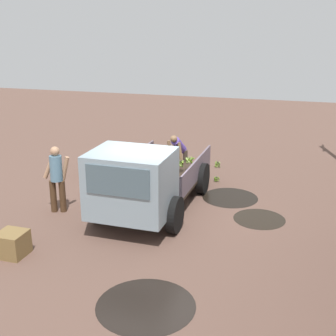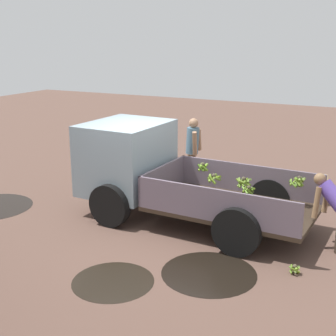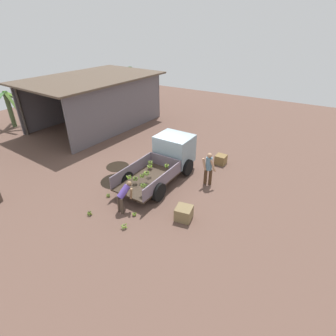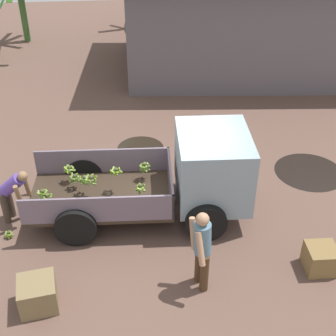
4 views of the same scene
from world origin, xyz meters
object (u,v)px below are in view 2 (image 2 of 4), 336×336
(wooden_crate_1, at_px, (110,166))
(person_worker_loading, at_px, (334,207))
(wooden_crate_0, at_px, (312,189))
(cargo_truck, at_px, (146,168))
(banana_bunch_on_ground_2, at_px, (295,269))
(person_foreground_visitor, at_px, (193,149))

(wooden_crate_1, bearing_deg, person_worker_loading, 161.13)
(person_worker_loading, bearing_deg, wooden_crate_0, -54.36)
(person_worker_loading, height_order, wooden_crate_0, person_worker_loading)
(cargo_truck, height_order, person_worker_loading, cargo_truck)
(person_worker_loading, distance_m, wooden_crate_1, 6.30)
(cargo_truck, relative_size, banana_bunch_on_ground_2, 24.95)
(person_worker_loading, bearing_deg, cargo_truck, 17.79)
(banana_bunch_on_ground_2, bearing_deg, cargo_truck, -20.84)
(wooden_crate_1, bearing_deg, person_foreground_visitor, -175.52)
(cargo_truck, bearing_deg, person_foreground_visitor, -89.68)
(cargo_truck, relative_size, wooden_crate_1, 8.42)
(wooden_crate_1, bearing_deg, banana_bunch_on_ground_2, 149.58)
(person_worker_loading, xyz_separation_m, wooden_crate_1, (5.95, -2.03, -0.50))
(cargo_truck, bearing_deg, wooden_crate_1, -39.31)
(cargo_truck, xyz_separation_m, wooden_crate_0, (-2.95, -2.37, -0.72))
(cargo_truck, height_order, wooden_crate_0, cargo_truck)
(person_worker_loading, relative_size, banana_bunch_on_ground_2, 6.85)
(wooden_crate_1, bearing_deg, cargo_truck, 138.16)
(wooden_crate_0, bearing_deg, person_foreground_visitor, 3.58)
(wooden_crate_0, bearing_deg, banana_bunch_on_ground_2, 96.08)
(banana_bunch_on_ground_2, height_order, wooden_crate_1, wooden_crate_1)
(wooden_crate_0, bearing_deg, wooden_crate_1, 3.98)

